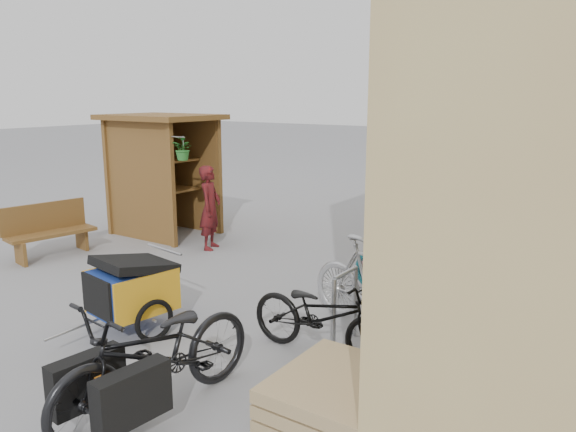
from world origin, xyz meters
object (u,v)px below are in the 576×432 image
Objects in this scene: cargo_bike at (156,356)px; bike_0 at (323,316)px; bench at (49,229)px; person_kiosk at (210,208)px; bike_4 at (433,248)px; bike_7 at (473,225)px; bike_2 at (416,266)px; bike_5 at (442,244)px; kiosk at (159,158)px; bike_3 at (419,257)px; shopping_carts at (530,211)px; pallet_stack at (338,398)px; child_trailer at (132,288)px; bike_6 at (461,238)px; bike_1 at (374,285)px.

bike_0 is at bearing 76.44° from cargo_bike.
bench is at bearing 161.54° from cargo_bike.
bike_4 is at bearing -103.25° from person_kiosk.
bike_7 is (0.08, 1.77, 0.03)m from bike_4.
cargo_bike is at bearing 168.26° from bike_2.
bench reaches higher than bike_5.
kiosk reaches higher than bike_3.
kiosk reaches higher than shopping_carts.
bench is 6.32m from bike_3.
cargo_bike reaches higher than bike_0.
bike_3 is at bearing -0.66° from bike_0.
kiosk reaches higher than pallet_stack.
cargo_bike is (1.63, -1.13, 0.03)m from child_trailer.
bike_3 is at bearing 176.75° from bike_7.
kiosk is at bearing 82.77° from bike_2.
bike_2 reaches higher than bench.
pallet_stack is 3.03m from child_trailer.
pallet_stack is at bearing 177.27° from bike_3.
kiosk is 1.36× the size of bike_2.
bike_2 is (0.17, 2.20, 0.01)m from bike_0.
bike_3 reaches higher than bike_0.
bike_6 is at bearing -105.15° from shopping_carts.
kiosk is at bearing 108.14° from bike_7.
bench is at bearing 94.55° from bike_3.
bike_0 is 2.20m from bike_2.
person_kiosk is 4.44m from bike_6.
bike_2 is (0.81, 3.98, -0.07)m from cargo_bike.
bike_0 is 1.03× the size of bike_7.
bike_5 is (-0.69, -3.09, -0.08)m from shopping_carts.
bike_6 is at bearing 41.78° from bench.
bike_3 is 1.04m from bike_5.
child_trailer is at bearing 130.80° from bike_3.
person_kiosk is at bearing 133.04° from cargo_bike.
bike_2 is 2.75m from bike_7.
kiosk is 1.34× the size of bike_1.
bench is at bearing 84.86° from bike_0.
bike_0 is (5.54, -2.90, -1.08)m from kiosk.
bike_5 is at bearing -11.73° from bike_3.
bike_2 is (5.72, -0.70, -1.07)m from kiosk.
bike_2 is 1.19× the size of bike_5.
bike_5 is at bearing 88.87° from cargo_bike.
bike_7 is at bearing -109.00° from shopping_carts.
bike_5 is (-0.13, 1.41, -0.02)m from bike_2.
bike_4 is 1.20× the size of bike_6.
shopping_carts is 7.94m from child_trailer.
shopping_carts is 6.22m from person_kiosk.
shopping_carts is 4.18m from bike_3.
kiosk reaches higher than bike_4.
kiosk is 5.70m from bike_4.
bike_5 reaches higher than bike_6.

